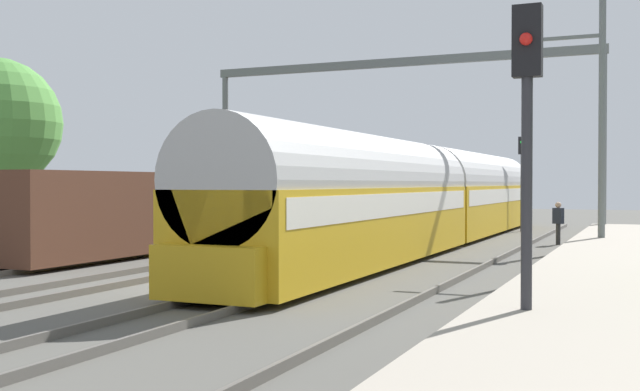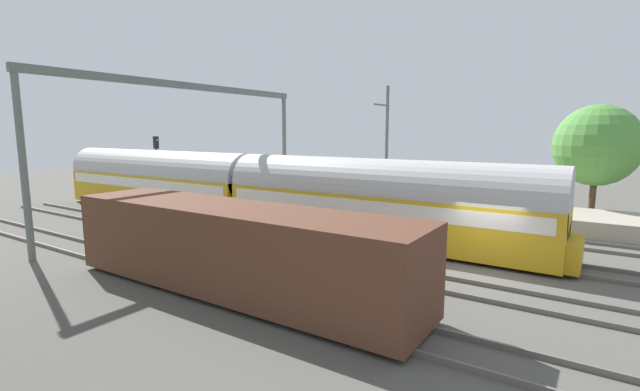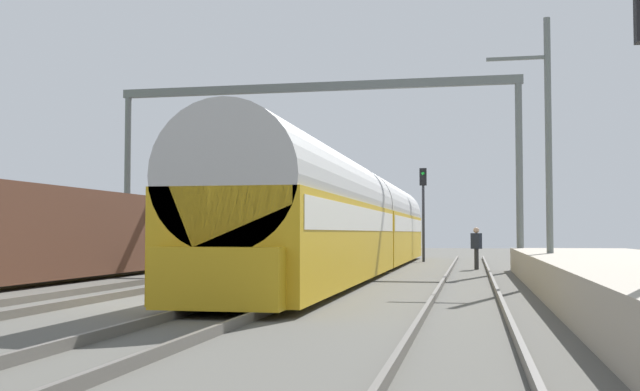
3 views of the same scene
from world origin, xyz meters
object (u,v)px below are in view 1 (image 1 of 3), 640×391
Objects in this scene: railway_signal_far at (522,171)px; catenary_gantry at (395,103)px; freight_car at (138,212)px; passenger_train at (429,196)px; person_crossing at (558,219)px; railway_signal_near at (527,139)px.

railway_signal_far is 0.28× the size of catenary_gantry.
catenary_gantry is at bearing 55.77° from freight_car.
passenger_train is at bearing 40.02° from freight_car.
railway_signal_far is (-2.65, 7.93, 2.10)m from person_crossing.
catenary_gantry reaches higher than railway_signal_near.
freight_car reaches higher than person_crossing.
railway_signal_far is (1.92, 10.80, 1.16)m from passenger_train.
passenger_train is at bearing -100.07° from railway_signal_far.
catenary_gantry is (-6.71, -0.61, 4.92)m from person_crossing.
railway_signal_near is 23.53m from catenary_gantry.
person_crossing is at bearing 95.15° from railway_signal_near.
railway_signal_far is at bearing 64.61° from catenary_gantry.
railway_signal_near is at bearing -38.94° from freight_car.
catenary_gantry is at bearing 32.94° from person_crossing.
person_crossing is 8.62m from railway_signal_far.
catenary_gantry is at bearing -115.39° from railway_signal_far.
railway_signal_near is at bearing -68.09° from catenary_gantry.
railway_signal_far reaches higher than person_crossing.
railway_signal_far is at bearing 59.78° from freight_car.
person_crossing is at bearing -71.53° from railway_signal_far.
passenger_train reaches higher than freight_car.
passenger_train is 11.19m from freight_car.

